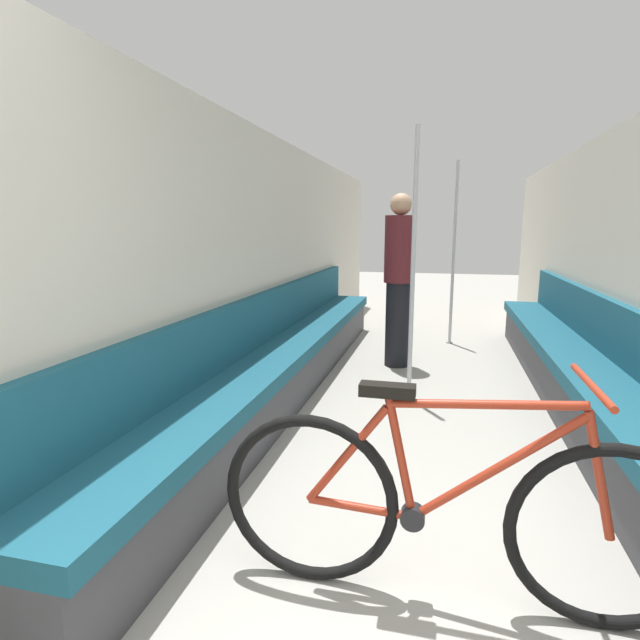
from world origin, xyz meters
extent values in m
cube|color=beige|center=(-1.39, 3.41, 1.08)|extent=(0.10, 10.03, 2.15)
cube|color=beige|center=(1.39, 3.41, 1.08)|extent=(0.10, 10.03, 2.15)
cube|color=#3D3D42|center=(-1.11, 3.40, 0.18)|extent=(0.39, 5.62, 0.36)
cube|color=#195166|center=(-1.11, 3.40, 0.41)|extent=(0.46, 5.62, 0.10)
cube|color=#195166|center=(-1.31, 3.40, 0.66)|extent=(0.07, 5.62, 0.40)
cube|color=#3D3D42|center=(1.11, 3.40, 0.18)|extent=(0.39, 5.62, 0.36)
cube|color=#195166|center=(1.11, 3.40, 0.41)|extent=(0.46, 5.62, 0.10)
cube|color=#195166|center=(1.31, 3.40, 0.66)|extent=(0.07, 5.62, 0.40)
torus|color=black|center=(-0.37, 1.27, 0.34)|extent=(0.69, 0.05, 0.69)
torus|color=black|center=(0.68, 1.27, 0.34)|extent=(0.69, 0.05, 0.69)
cylinder|color=#9E2D19|center=(-0.17, 1.27, 0.34)|extent=(0.40, 0.03, 0.05)
cylinder|color=#9E2D19|center=(-0.22, 1.27, 0.54)|extent=(0.32, 0.03, 0.42)
cylinder|color=#9E2D19|center=(-0.03, 1.27, 0.57)|extent=(0.14, 0.03, 0.49)
cylinder|color=#9E2D19|center=(0.30, 1.27, 0.55)|extent=(0.57, 0.03, 0.47)
cylinder|color=#9E2D19|center=(0.25, 1.27, 0.78)|extent=(0.66, 0.03, 0.08)
cylinder|color=#9E2D19|center=(0.63, 1.27, 0.57)|extent=(0.14, 0.03, 0.45)
cylinder|color=black|center=(0.03, 1.27, 0.33)|extent=(0.09, 0.06, 0.09)
cube|color=black|center=(-0.08, 1.27, 0.81)|extent=(0.20, 0.07, 0.04)
cylinder|color=#9E2D19|center=(0.58, 1.27, 0.88)|extent=(0.02, 0.46, 0.02)
cylinder|color=gray|center=(0.22, 5.64, 0.01)|extent=(0.08, 0.08, 0.01)
cylinder|color=silver|center=(0.22, 5.64, 1.07)|extent=(0.04, 0.04, 2.13)
cylinder|color=gray|center=(-0.13, 3.52, 0.01)|extent=(0.08, 0.08, 0.01)
cylinder|color=silver|center=(-0.13, 3.52, 1.07)|extent=(0.04, 0.04, 2.13)
cylinder|color=black|center=(-0.32, 4.50, 0.42)|extent=(0.25, 0.25, 0.85)
cylinder|color=#5B1E23|center=(-0.32, 4.50, 1.17)|extent=(0.30, 0.30, 0.65)
sphere|color=tan|center=(-0.32, 4.50, 1.60)|extent=(0.21, 0.21, 0.21)
camera|label=1|loc=(0.09, -0.44, 1.38)|focal=28.00mm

